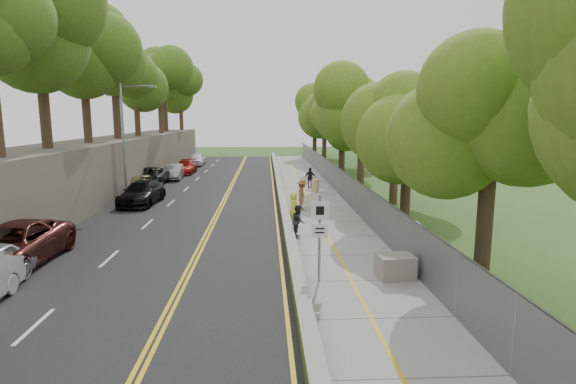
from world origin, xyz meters
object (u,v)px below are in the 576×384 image
object	(u,v)px
painter_0	(293,206)
signpost	(320,229)
streetlight	(126,133)
concrete_block	(395,267)
construction_barrel	(315,186)
car_2	(11,245)
person_far	(310,178)

from	to	relation	value
painter_0	signpost	bearing A→B (deg)	-176.26
streetlight	concrete_block	distance (m)	22.41
signpost	concrete_block	distance (m)	3.15
construction_barrel	car_2	xyz separation A→B (m)	(-13.60, -16.76, 0.33)
streetlight	person_far	size ratio (longest dim) A/B	4.77
signpost	person_far	size ratio (longest dim) A/B	1.85
streetlight	construction_barrel	bearing A→B (deg)	8.45
painter_0	streetlight	bearing A→B (deg)	59.20
signpost	car_2	distance (m)	11.92
concrete_block	person_far	bearing A→B (deg)	92.80
streetlight	concrete_block	bearing A→B (deg)	-49.59
concrete_block	painter_0	bearing A→B (deg)	107.79
construction_barrel	painter_0	xyz separation A→B (m)	(-2.25, -9.22, 0.29)
streetlight	painter_0	bearing A→B (deg)	-32.79
streetlight	painter_0	xyz separation A→B (m)	(11.21, -7.22, -3.81)
painter_0	concrete_block	bearing A→B (deg)	-160.22
car_2	concrete_block	bearing A→B (deg)	-7.54
signpost	streetlight	bearing A→B (deg)	124.08
signpost	concrete_block	world-z (taller)	signpost
signpost	painter_0	xyz separation A→B (m)	(-0.30, 9.79, -1.14)
concrete_block	person_far	xyz separation A→B (m)	(-1.01, 20.73, 0.42)
construction_barrel	person_far	distance (m)	2.00
signpost	person_far	xyz separation A→B (m)	(1.75, 20.98, -1.07)
streetlight	painter_0	size ratio (longest dim) A/B	5.16
person_far	signpost	bearing A→B (deg)	109.06
construction_barrel	painter_0	distance (m)	9.50
signpost	car_2	size ratio (longest dim) A/B	0.52
concrete_block	person_far	world-z (taller)	person_far
signpost	person_far	world-z (taller)	signpost
construction_barrel	concrete_block	bearing A→B (deg)	-87.52
painter_0	car_2	bearing A→B (deg)	125.56
construction_barrel	car_2	world-z (taller)	car_2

